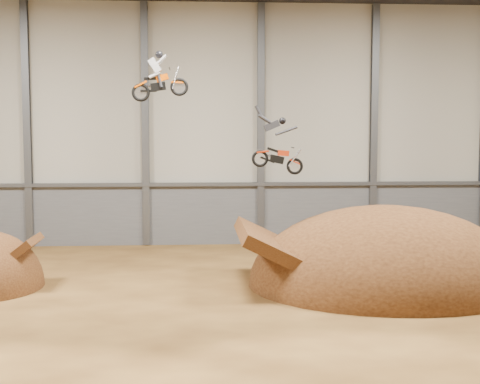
{
  "coord_description": "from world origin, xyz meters",
  "views": [
    {
      "loc": [
        -0.42,
        -23.97,
        6.61
      ],
      "look_at": [
        1.41,
        4.0,
        4.07
      ],
      "focal_mm": 50.0,
      "sensor_mm": 36.0,
      "label": 1
    }
  ],
  "objects": [
    {
      "name": "steel_rail",
      "position": [
        0.0,
        14.75,
        3.55
      ],
      "size": [
        39.8,
        0.35,
        0.2
      ],
      "primitive_type": "cube",
      "color": "#47494F",
      "rests_on": "lower_band_back"
    },
    {
      "name": "steel_column_2",
      "position": [
        -3.33,
        14.8,
        7.0
      ],
      "size": [
        0.4,
        0.36,
        13.9
      ],
      "primitive_type": "cube",
      "color": "#47494F",
      "rests_on": "ground"
    },
    {
      "name": "lower_band_back",
      "position": [
        0.0,
        14.9,
        1.75
      ],
      "size": [
        39.8,
        0.18,
        3.5
      ],
      "primitive_type": "cube",
      "color": "#585A60",
      "rests_on": "ground"
    },
    {
      "name": "steel_column_4",
      "position": [
        10.0,
        14.8,
        7.0
      ],
      "size": [
        0.4,
        0.36,
        13.9
      ],
      "primitive_type": "cube",
      "color": "#47494F",
      "rests_on": "ground"
    },
    {
      "name": "landing_ramp",
      "position": [
        7.74,
        4.0,
        0.0
      ],
      "size": [
        11.91,
        10.53,
        6.87
      ],
      "primitive_type": "ellipsoid",
      "color": "#3A1F0E",
      "rests_on": "ground"
    },
    {
      "name": "back_wall",
      "position": [
        0.0,
        15.0,
        7.0
      ],
      "size": [
        40.0,
        0.1,
        14.0
      ],
      "primitive_type": "cube",
      "color": "#ACA898",
      "rests_on": "ground"
    },
    {
      "name": "steel_column_3",
      "position": [
        3.33,
        14.8,
        7.0
      ],
      "size": [
        0.4,
        0.36,
        13.9
      ],
      "primitive_type": "cube",
      "color": "#47494F",
      "rests_on": "ground"
    },
    {
      "name": "fmx_rider_a",
      "position": [
        -1.88,
        4.69,
        9.08
      ],
      "size": [
        2.68,
        0.92,
        2.48
      ],
      "primitive_type": null,
      "rotation": [
        0.0,
        -0.15,
        0.01
      ],
      "color": "#EA5300"
    },
    {
      "name": "floor",
      "position": [
        0.0,
        0.0,
        0.0
      ],
      "size": [
        40.0,
        40.0,
        0.0
      ],
      "primitive_type": "plane",
      "color": "#503215",
      "rests_on": "ground"
    },
    {
      "name": "steel_column_1",
      "position": [
        -10.0,
        14.8,
        7.0
      ],
      "size": [
        0.4,
        0.36,
        13.9
      ],
      "primitive_type": "cube",
      "color": "#47494F",
      "rests_on": "ground"
    },
    {
      "name": "fmx_rider_b",
      "position": [
        2.95,
        4.19,
        6.22
      ],
      "size": [
        3.42,
        0.88,
        3.09
      ],
      "primitive_type": null,
      "rotation": [
        0.0,
        0.22,
        -0.01
      ],
      "color": "red"
    }
  ]
}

